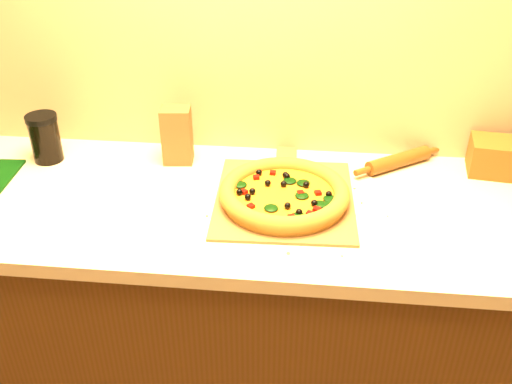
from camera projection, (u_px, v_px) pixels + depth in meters
The scene contains 8 objects.
cabinet at pixel (251, 322), 1.85m from camera, with size 2.80×0.65×0.86m, color #4D3010.
countertop at pixel (251, 206), 1.62m from camera, with size 2.84×0.68×0.04m, color beige.
pizza_peel at pixel (285, 195), 1.62m from camera, with size 0.40×0.59×0.01m.
pizza at pixel (284, 194), 1.58m from camera, with size 0.36×0.36×0.05m.
bottle_cap at pixel (241, 220), 1.52m from camera, with size 0.03×0.03×0.01m, color black.
rolling_pin at pixel (398, 160), 1.76m from camera, with size 0.28×0.20×0.05m.
paper_bag at pixel (177, 135), 1.76m from camera, with size 0.09×0.07×0.18m, color brown.
dark_jar at pixel (45, 138), 1.77m from camera, with size 0.10×0.10×0.15m.
Camera 1 is at (0.15, 0.08, 1.76)m, focal length 40.00 mm.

